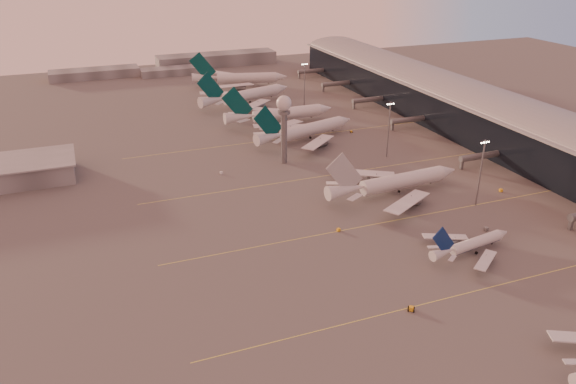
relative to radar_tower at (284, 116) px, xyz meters
name	(u,v)px	position (x,y,z in m)	size (l,w,h in m)	color
ground	(437,329)	(-5.00, -120.00, -20.95)	(700.00, 700.00, 0.00)	#525050
taxiway_markings	(415,215)	(25.00, -64.00, -20.94)	(180.00, 185.25, 0.02)	#ECE453
terminal	(495,120)	(102.88, -9.91, -10.43)	(57.00, 362.00, 23.04)	black
radar_tower	(284,116)	(0.00, 0.00, 0.00)	(6.40, 6.40, 31.10)	slate
mast_b	(481,170)	(50.00, -65.00, -7.21)	(3.60, 0.56, 25.00)	slate
mast_c	(389,127)	(45.00, -10.00, -7.21)	(3.60, 0.56, 25.00)	slate
mast_d	(304,82)	(43.00, 80.00, -7.21)	(3.60, 0.56, 25.00)	slate
distant_horizon	(182,64)	(-2.38, 205.14, -17.06)	(165.00, 37.50, 9.00)	#5B5D62
narrowbody_mid	(471,246)	(25.99, -92.62, -18.37)	(32.48, 25.75, 12.74)	silver
widebody_white	(394,185)	(27.20, -45.81, -17.39)	(58.32, 46.60, 20.51)	silver
greentail_a	(306,133)	(20.39, 23.93, -17.21)	(56.77, 45.22, 21.15)	silver
greentail_b	(280,117)	(17.92, 52.86, -17.07)	(60.48, 48.86, 21.97)	silver
greentail_c	(246,98)	(12.67, 95.02, -16.92)	(60.64, 48.18, 22.83)	silver
greentail_d	(240,80)	(22.28, 138.83, -16.91)	(61.71, 49.23, 22.84)	silver
gsv_tug_mid	(411,309)	(-6.95, -111.24, -20.37)	(4.60, 4.19, 1.13)	yellow
gsv_truck_b	(487,227)	(40.91, -82.29, -19.69)	(6.39, 3.12, 2.47)	slate
gsv_truck_c	(340,228)	(-5.06, -64.95, -19.85)	(5.62, 2.99, 2.16)	yellow
gsv_catering_b	(502,186)	(66.75, -58.93, -18.77)	(5.58, 3.10, 4.36)	yellow
gsv_tug_far	(336,174)	(14.76, -21.43, -20.38)	(3.11, 4.30, 1.11)	yellow
gsv_truck_d	(220,171)	(-29.00, -2.35, -19.83)	(3.68, 5.79, 2.20)	silver
gsv_tug_hangar	(351,132)	(46.09, 26.41, -20.51)	(3.20, 2.15, 0.86)	yellow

